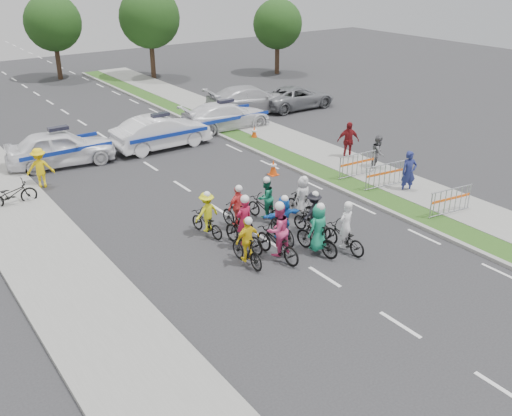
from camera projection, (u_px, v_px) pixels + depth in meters
ground at (325, 277)px, 17.35m from camera, size 90.00×90.00×0.00m
curb_right at (336, 188)px, 23.73m from camera, size 0.20×60.00×0.12m
grass_strip at (349, 184)px, 24.10m from camera, size 1.20×60.00×0.11m
sidewalk_right at (378, 175)px, 25.05m from camera, size 2.40×60.00×0.13m
sidewalk_left at (59, 270)px, 17.60m from camera, size 3.00×60.00×0.13m
rider_0 at (344, 234)px, 18.63m from camera, size 0.72×1.80×1.80m
rider_1 at (318, 234)px, 18.42m from camera, size 0.83×1.80×1.83m
rider_2 at (277, 238)px, 18.09m from camera, size 0.90×2.04×2.03m
rider_3 at (247, 246)px, 17.76m from camera, size 0.85×1.62×1.70m
rider_4 at (313, 217)px, 19.69m from camera, size 1.01×1.71×1.67m
rider_5 at (283, 222)px, 19.19m from camera, size 1.42×1.69×1.73m
rider_6 at (244, 231)px, 18.77m from camera, size 0.82×1.97×1.96m
rider_7 at (302, 201)px, 20.96m from camera, size 0.73×1.62×1.68m
rider_8 at (265, 204)px, 20.74m from camera, size 0.89×1.79×1.75m
rider_9 at (238, 212)px, 20.02m from camera, size 0.91×1.70×1.74m
rider_10 at (207, 218)px, 19.66m from camera, size 0.99×1.70×1.67m
police_car_0 at (61, 148)px, 26.14m from camera, size 5.11×2.71×1.66m
police_car_1 at (161, 132)px, 28.42m from camera, size 4.95×1.77×1.63m
police_car_2 at (226, 116)px, 31.54m from camera, size 5.27×2.50×1.48m
civilian_sedan at (251, 99)px, 34.67m from camera, size 5.88×3.03×1.63m
civilian_suv at (297, 97)px, 35.76m from camera, size 5.03×2.46×1.37m
spectator_0 at (409, 172)px, 23.05m from camera, size 0.76×0.63×1.77m
spectator_1 at (378, 153)px, 25.53m from camera, size 0.98×0.92×1.60m
spectator_2 at (348, 141)px, 26.80m from camera, size 1.16×0.85×1.82m
marshal_hiviz at (40, 168)px, 23.63m from camera, size 1.24×0.94×1.71m
barrier_0 at (450, 202)px, 21.10m from camera, size 2.05×0.77×1.12m
barrier_1 at (385, 177)px, 23.52m from camera, size 2.05×0.77×1.12m
barrier_2 at (357, 166)px, 24.71m from camera, size 2.03×0.65×1.12m
cone_0 at (273, 168)px, 25.14m from camera, size 0.40×0.40×0.70m
cone_1 at (254, 133)px, 29.96m from camera, size 0.40×0.40×0.70m
parked_bike at (11, 195)px, 21.93m from camera, size 1.93×0.72×1.00m
tree_1 at (150, 18)px, 42.52m from camera, size 4.55×4.55×6.82m
tree_2 at (278, 24)px, 44.59m from camera, size 3.85×3.85×5.77m
tree_4 at (53, 23)px, 42.47m from camera, size 4.20×4.20×6.30m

